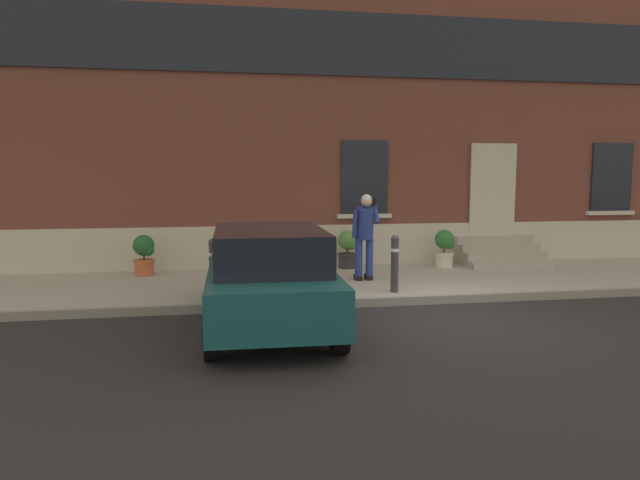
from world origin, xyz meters
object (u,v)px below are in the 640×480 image
Objects in this scene: planter_cream at (445,247)px; planter_charcoal at (348,248)px; hatchback_car_teal at (269,276)px; planter_terracotta at (144,254)px; bollard_near_person at (395,261)px; bollard_far_left at (213,266)px; person_on_phone at (365,231)px; planter_olive at (250,251)px.

planter_charcoal is at bearing 173.36° from planter_cream.
hatchback_car_teal reaches higher than planter_terracotta.
planter_terracotta and planter_charcoal have the same top height.
hatchback_car_teal is at bearing -137.30° from planter_cream.
bollard_near_person is 1.00× the size of bollard_far_left.
person_on_phone is 1.68m from planter_charcoal.
bollard_near_person is 0.60× the size of person_on_phone.
planter_terracotta is 1.00× the size of planter_charcoal.
bollard_near_person is at bearing -84.75° from planter_charcoal.
planter_olive is at bearing 178.01° from planter_cream.
planter_olive is at bearing 143.71° from person_on_phone.
planter_olive is at bearing 132.87° from bollard_near_person.
planter_terracotta and planter_cream have the same top height.
hatchback_car_teal is 5.93m from planter_cream.
bollard_near_person is at bearing -28.50° from planter_terracotta.
bollard_near_person is 3.63m from planter_olive.
bollard_far_left is 1.22× the size of planter_olive.
hatchback_car_teal is 2.36× the size of person_on_phone.
person_on_phone is at bearing 21.57° from bollard_far_left.
bollard_far_left reaches higher than planter_cream.
person_on_phone is 2.02× the size of planter_terracotta.
person_on_phone is at bearing -33.96° from planter_olive.
bollard_far_left reaches higher than planter_charcoal.
bollard_far_left is 2.93m from planter_terracotta.
person_on_phone is 2.02× the size of planter_cream.
hatchback_car_teal is 4.76× the size of planter_olive.
planter_charcoal is (-0.25, 2.77, -0.11)m from bollard_near_person.
planter_terracotta is at bearing 151.50° from bollard_near_person.
planter_olive is (-2.47, 2.66, -0.11)m from bollard_near_person.
planter_cream is at bearing 25.78° from bollard_far_left.
planter_olive is at bearing 3.02° from planter_terracotta.
bollard_near_person reaches higher than planter_olive.
planter_cream is (5.19, 2.51, -0.11)m from bollard_far_left.
planter_charcoal is (2.14, 4.28, -0.18)m from hatchback_car_teal.
planter_terracotta is 4.44m from planter_charcoal.
planter_terracotta is at bearing -177.14° from planter_charcoal.
person_on_phone reaches higher than bollard_far_left.
bollard_far_left is (-0.83, 1.51, -0.08)m from hatchback_car_teal.
bollard_near_person is at bearing 32.28° from hatchback_car_teal.
hatchback_car_teal is 4.76× the size of planter_cream.
hatchback_car_teal is at bearing -61.21° from bollard_far_left.
bollard_far_left is at bearing -105.93° from planter_olive.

